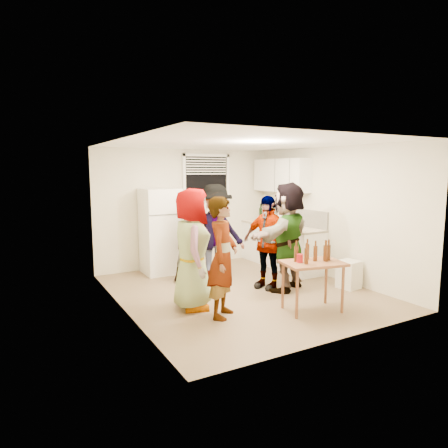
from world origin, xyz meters
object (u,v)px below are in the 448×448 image
beer_bottle_counter (290,228)px  blue_cup (296,231)px  guest_back_right (215,281)px  guest_grey (193,308)px  guest_back_left (192,280)px  trash_bin (349,274)px  guest_stripe (223,316)px  guest_black (266,288)px  refrigerator (161,231)px  kettle (270,223)px  beer_bottle_table (315,261)px  wine_bottle (260,220)px  red_cup (300,262)px  guest_orange (287,289)px  serving_table (312,310)px

beer_bottle_counter → blue_cup: 0.41m
blue_cup → guest_back_right: size_ratio=0.06×
guest_grey → guest_back_left: guest_grey is taller
blue_cup → trash_bin: 1.30m
beer_bottle_counter → guest_stripe: bearing=-147.4°
trash_bin → blue_cup: bearing=106.7°
guest_grey → guest_back_left: 1.51m
trash_bin → guest_back_left: bearing=141.0°
guest_black → guest_grey: bearing=-100.9°
blue_cup → refrigerator: bearing=144.7°
kettle → guest_black: bearing=-105.4°
beer_bottle_table → guest_back_right: 2.27m
wine_bottle → beer_bottle_table: bearing=-111.1°
guest_stripe → guest_black: size_ratio=1.04×
beer_bottle_table → red_cup: 0.26m
guest_black → guest_orange: bearing=25.2°
refrigerator → kettle: refrigerator is taller
wine_bottle → trash_bin: wine_bottle is taller
kettle → serving_table: bearing=-91.9°
guest_stripe → guest_back_right: guest_back_right is taller
wine_bottle → guest_orange: 2.63m
guest_back_left → guest_back_right: guest_back_right is taller
guest_back_left → guest_grey: bearing=-110.5°
beer_bottle_counter → serving_table: bearing=-120.4°
wine_bottle → beer_bottle_counter: 1.30m
trash_bin → guest_grey: (-2.83, 0.42, -0.25)m
guest_back_left → guest_back_right: 0.43m
refrigerator → guest_grey: bearing=-98.2°
kettle → wine_bottle: 0.54m
guest_stripe → guest_black: 1.58m
red_cup → guest_grey: (-1.30, 0.90, -0.74)m
blue_cup → guest_back_left: size_ratio=0.07×
guest_stripe → guest_grey: bearing=68.1°
blue_cup → guest_grey: 2.74m
guest_black → trash_bin: bearing=38.3°
guest_stripe → guest_back_left: guest_back_left is taller
blue_cup → guest_black: 1.35m
guest_orange → wine_bottle: bearing=-140.1°
beer_bottle_table → guest_black: size_ratio=0.14×
trash_bin → serving_table: size_ratio=0.56×
wine_bottle → guest_grey: (-2.82, -2.33, -0.90)m
serving_table → guest_back_left: (-0.87, 2.34, 0.00)m
beer_bottle_counter → guest_orange: bearing=-130.6°
guest_grey → guest_back_right: bearing=-21.5°
kettle → beer_bottle_counter: (-0.05, -0.76, 0.00)m
serving_table → guest_back_right: serving_table is taller
beer_bottle_counter → guest_stripe: (-2.44, -1.56, -0.90)m
serving_table → guest_grey: serving_table is taller
kettle → beer_bottle_counter: beer_bottle_counter is taller
beer_bottle_table → guest_black: bearing=89.3°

